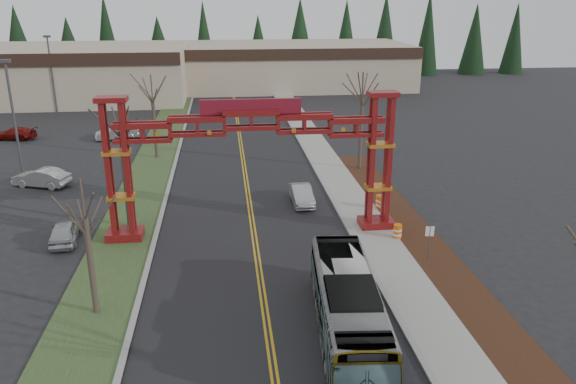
{
  "coord_description": "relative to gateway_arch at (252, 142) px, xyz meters",
  "views": [
    {
      "loc": [
        -1.61,
        -15.03,
        14.28
      ],
      "look_at": [
        1.85,
        14.88,
        3.8
      ],
      "focal_mm": 35.0,
      "sensor_mm": 36.0,
      "label": 1
    }
  ],
  "objects": [
    {
      "name": "grass_median",
      "position": [
        -8.0,
        7.0,
        -5.94
      ],
      "size": [
        4.0,
        110.0,
        0.08
      ],
      "primitive_type": "cube",
      "color": "#2C4321",
      "rests_on": "ground"
    },
    {
      "name": "curb_left",
      "position": [
        -6.15,
        7.0,
        -5.91
      ],
      "size": [
        0.3,
        110.0,
        0.15
      ],
      "primitive_type": "cube",
      "color": "gray",
      "rests_on": "ground"
    },
    {
      "name": "barrel_north",
      "position": [
        9.14,
        3.22,
        -5.45
      ],
      "size": [
        0.58,
        0.58,
        1.07
      ],
      "color": "orange",
      "rests_on": "ground"
    },
    {
      "name": "sidewalk_right",
      "position": [
        7.6,
        7.0,
        -5.91
      ],
      "size": [
        2.6,
        110.0,
        0.14
      ],
      "primitive_type": "cube",
      "color": "gray",
      "rests_on": "ground"
    },
    {
      "name": "lane_line_left",
      "position": [
        -0.12,
        7.0,
        -5.96
      ],
      "size": [
        0.12,
        100.0,
        0.01
      ],
      "primitive_type": "cube",
      "color": "#C19116",
      "rests_on": "road"
    },
    {
      "name": "parked_car_near_b",
      "position": [
        -16.18,
        11.29,
        -5.24
      ],
      "size": [
        4.79,
        3.04,
        1.49
      ],
      "primitive_type": "imported",
      "rotation": [
        0.0,
        0.0,
        4.36
      ],
      "color": "#BBBBBB",
      "rests_on": "ground"
    },
    {
      "name": "bare_tree_median_near",
      "position": [
        -8.0,
        -8.71,
        -1.17
      ],
      "size": [
        2.9,
        2.9,
        6.76
      ],
      "color": "#382D26",
      "rests_on": "ground"
    },
    {
      "name": "parked_car_near_a",
      "position": [
        -11.6,
        0.0,
        -5.31
      ],
      "size": [
        2.0,
        4.08,
        1.34
      ],
      "primitive_type": "imported",
      "rotation": [
        0.0,
        0.0,
        3.25
      ],
      "color": "#AEB2B6",
      "rests_on": "ground"
    },
    {
      "name": "bare_tree_right_far",
      "position": [
        10.0,
        13.02,
        0.14
      ],
      "size": [
        3.43,
        3.43,
        8.42
      ],
      "color": "#382D26",
      "rests_on": "ground"
    },
    {
      "name": "landscape_strip",
      "position": [
        10.2,
        -8.0,
        -5.92
      ],
      "size": [
        2.6,
        50.0,
        0.12
      ],
      "primitive_type": "cube",
      "color": "black",
      "rests_on": "ground"
    },
    {
      "name": "parked_car_far_a",
      "position": [
        -12.94,
        26.7,
        -5.26
      ],
      "size": [
        4.65,
        2.66,
        1.45
      ],
      "primitive_type": "imported",
      "rotation": [
        0.0,
        0.0,
        4.98
      ],
      "color": "#A1A6A9",
      "rests_on": "ground"
    },
    {
      "name": "transit_bus",
      "position": [
        3.45,
        -12.01,
        -4.51
      ],
      "size": [
        3.38,
        10.77,
        2.95
      ],
      "primitive_type": "imported",
      "rotation": [
        0.0,
        0.0,
        -0.09
      ],
      "color": "#AFB3B7",
      "rests_on": "ground"
    },
    {
      "name": "retail_building_west",
      "position": [
        -30.0,
        53.96,
        -2.22
      ],
      "size": [
        46.0,
        22.3,
        7.5
      ],
      "color": "tan",
      "rests_on": "ground"
    },
    {
      "name": "conifer_treeline",
      "position": [
        0.25,
        74.0,
        0.5
      ],
      "size": [
        116.1,
        5.6,
        13.0
      ],
      "color": "black",
      "rests_on": "ground"
    },
    {
      "name": "silver_sedan",
      "position": [
        3.79,
        5.07,
        -5.31
      ],
      "size": [
        1.53,
        4.1,
        1.34
      ],
      "primitive_type": "imported",
      "rotation": [
        0.0,
        0.0,
        0.03
      ],
      "color": "#A5A8AD",
      "rests_on": "ground"
    },
    {
      "name": "light_pole_far",
      "position": [
        -23.34,
        42.9,
        -0.35
      ],
      "size": [
        0.84,
        0.42,
        9.74
      ],
      "color": "#3F3F44",
      "rests_on": "ground"
    },
    {
      "name": "gateway_arch",
      "position": [
        0.0,
        0.0,
        0.0
      ],
      "size": [
        18.2,
        1.6,
        8.9
      ],
      "color": "#5E0C0F",
      "rests_on": "ground"
    },
    {
      "name": "curb_right",
      "position": [
        6.15,
        7.0,
        -5.91
      ],
      "size": [
        0.3,
        110.0,
        0.15
      ],
      "primitive_type": "cube",
      "color": "gray",
      "rests_on": "ground"
    },
    {
      "name": "road",
      "position": [
        -0.0,
        7.0,
        -5.97
      ],
      "size": [
        12.0,
        110.0,
        0.02
      ],
      "primitive_type": "cube",
      "color": "black",
      "rests_on": "ground"
    },
    {
      "name": "barrel_mid",
      "position": [
        9.29,
        2.98,
        -5.46
      ],
      "size": [
        0.56,
        0.56,
        1.04
      ],
      "color": "orange",
      "rests_on": "ground"
    },
    {
      "name": "light_pole_near",
      "position": [
        -18.66,
        14.45,
        -0.41
      ],
      "size": [
        0.84,
        0.42,
        9.63
      ],
      "color": "#3F3F44",
      "rests_on": "ground"
    },
    {
      "name": "street_sign",
      "position": [
        9.65,
        -5.14,
        -4.45
      ],
      "size": [
        0.49,
        0.09,
        2.13
      ],
      "color": "#3F3F44",
      "rests_on": "ground"
    },
    {
      "name": "bare_tree_median_far",
      "position": [
        -8.0,
        18.92,
        -0.41
      ],
      "size": [
        3.2,
        3.2,
        7.72
      ],
      "color": "#382D26",
      "rests_on": "ground"
    },
    {
      "name": "bare_tree_median_mid",
      "position": [
        -8.0,
        1.99,
        0.39
      ],
      "size": [
        3.38,
        3.38,
        8.65
      ],
      "color": "#382D26",
      "rests_on": "ground"
    },
    {
      "name": "parked_car_mid_a",
      "position": [
        -23.68,
        27.95,
        -5.34
      ],
      "size": [
        4.72,
        2.67,
        1.29
      ],
      "primitive_type": "imported",
      "rotation": [
        0.0,
        0.0,
        4.51
      ],
      "color": "maroon",
      "rests_on": "ground"
    },
    {
      "name": "lane_line_right",
      "position": [
        0.12,
        7.0,
        -5.96
      ],
      "size": [
        0.12,
        100.0,
        0.01
      ],
      "primitive_type": "cube",
      "color": "#C19116",
      "rests_on": "road"
    },
    {
      "name": "retail_building_east",
      "position": [
        10.0,
        61.95,
        -2.47
      ],
      "size": [
        38.0,
        20.3,
        7.0
      ],
      "color": "tan",
      "rests_on": "ground"
    },
    {
      "name": "barrel_south",
      "position": [
        8.82,
        -1.99,
        -5.48
      ],
      "size": [
        0.54,
        0.54,
        1.0
      ],
      "color": "orange",
      "rests_on": "ground"
    }
  ]
}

